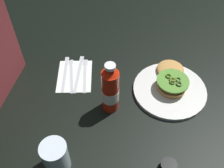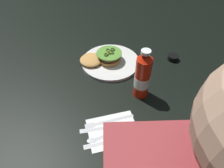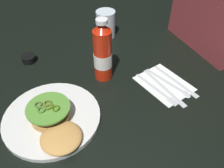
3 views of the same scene
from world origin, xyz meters
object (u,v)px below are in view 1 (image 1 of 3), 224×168
object	(u,v)px
burger_sandwich	(171,78)
butter_knife	(65,71)
spoon_utensil	(71,70)
ketchup_bottle	(110,90)
fork_utensil	(85,72)
napkin	(75,76)
dinner_plate	(170,90)
steak_knife	(79,71)
condiment_cup	(169,166)
water_glass	(55,156)

from	to	relation	value
burger_sandwich	butter_knife	distance (m)	0.45
spoon_utensil	burger_sandwich	bearing A→B (deg)	-88.47
burger_sandwich	ketchup_bottle	world-z (taller)	ketchup_bottle
fork_utensil	spoon_utensil	world-z (taller)	same
napkin	spoon_utensil	xyz separation A→B (m)	(0.03, 0.02, 0.00)
dinner_plate	spoon_utensil	size ratio (longest dim) A/B	1.54
steak_knife	ketchup_bottle	bearing A→B (deg)	-132.31
fork_utensil	spoon_utensil	distance (m)	0.06
butter_knife	condiment_cup	bearing A→B (deg)	-126.70
steak_knife	butter_knife	world-z (taller)	same
napkin	steak_knife	world-z (taller)	steak_knife
napkin	steak_knife	bearing A→B (deg)	-19.38
napkin	fork_utensil	distance (m)	0.05
dinner_plate	steak_knife	distance (m)	0.39
ketchup_bottle	water_glass	size ratio (longest dim) A/B	1.96
dinner_plate	butter_knife	world-z (taller)	dinner_plate
burger_sandwich	condiment_cup	xyz separation A→B (m)	(-0.36, -0.02, -0.02)
ketchup_bottle	burger_sandwich	bearing A→B (deg)	-53.43
water_glass	fork_utensil	bearing A→B (deg)	3.23
fork_utensil	spoon_utensil	xyz separation A→B (m)	(-0.00, 0.06, 0.00)
condiment_cup	spoon_utensil	distance (m)	0.56
water_glass	fork_utensil	size ratio (longest dim) A/B	0.61
water_glass	condiment_cup	world-z (taller)	water_glass
dinner_plate	condiment_cup	xyz separation A→B (m)	(-0.32, -0.02, 0.01)
napkin	condiment_cup	bearing A→B (deg)	-128.32
dinner_plate	fork_utensil	world-z (taller)	dinner_plate
steak_knife	spoon_utensil	xyz separation A→B (m)	(-0.00, 0.03, -0.00)
ketchup_bottle	spoon_utensil	bearing A→B (deg)	53.58
ketchup_bottle	spoon_utensil	world-z (taller)	ketchup_bottle
napkin	water_glass	bearing A→B (deg)	-171.18
burger_sandwich	steak_knife	world-z (taller)	burger_sandwich
napkin	spoon_utensil	world-z (taller)	spoon_utensil
steak_knife	spoon_utensil	bearing A→B (deg)	97.49
napkin	ketchup_bottle	bearing A→B (deg)	-124.72
dinner_plate	condiment_cup	bearing A→B (deg)	-177.02
burger_sandwich	spoon_utensil	bearing A→B (deg)	91.53
ketchup_bottle	condiment_cup	world-z (taller)	ketchup_bottle
ketchup_bottle	steak_knife	size ratio (longest dim) A/B	1.05
water_glass	spoon_utensil	size ratio (longest dim) A/B	0.61
dinner_plate	butter_knife	distance (m)	0.45
steak_knife	dinner_plate	bearing A→B (deg)	-94.82
steak_knife	butter_knife	size ratio (longest dim) A/B	1.05
water_glass	spoon_utensil	xyz separation A→B (m)	(0.41, 0.08, -0.05)
spoon_utensil	ketchup_bottle	bearing A→B (deg)	-126.42
napkin	spoon_utensil	bearing A→B (deg)	42.64
burger_sandwich	napkin	bearing A→B (deg)	95.24
condiment_cup	steak_knife	distance (m)	0.54
burger_sandwich	condiment_cup	distance (m)	0.37
spoon_utensil	butter_knife	xyz separation A→B (m)	(-0.01, 0.02, 0.00)
condiment_cup	butter_knife	bearing A→B (deg)	53.30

